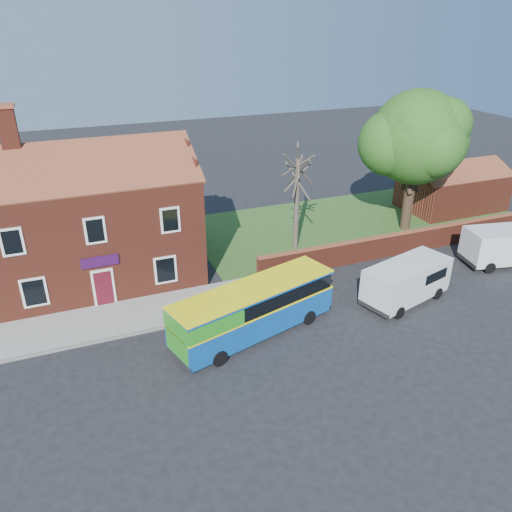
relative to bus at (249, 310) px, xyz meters
name	(u,v)px	position (x,y,z in m)	size (l,w,h in m)	color
ground	(273,352)	(0.53, -1.75, -1.55)	(120.00, 120.00, 0.00)	black
pavement	(110,320)	(-6.47, 4.00, -1.49)	(18.00, 3.50, 0.12)	gray
kerb	(115,338)	(-6.47, 2.25, -1.48)	(18.00, 0.15, 0.14)	slate
grass_strip	(358,222)	(13.53, 11.25, -1.53)	(26.00, 12.00, 0.04)	#426B28
shop_building	(91,225)	(-6.49, 9.75, 1.86)	(12.30, 8.13, 10.50)	maroon
boundary_wall	(407,242)	(13.53, 5.25, -0.74)	(22.00, 0.38, 1.60)	maroon
outbuilding	(452,190)	(22.53, 11.25, 0.06)	(8.20, 5.06, 4.17)	maroon
bus	(249,310)	(0.00, 0.00, 0.00)	(9.19, 4.63, 2.72)	#0E4A9C
van_near	(406,280)	(9.48, -0.03, -0.23)	(5.73, 3.47, 2.35)	silver
van_far	(508,244)	(18.59, 1.47, -0.17)	(5.93, 3.30, 2.46)	silver
large_tree	(416,140)	(16.26, 9.05, 5.21)	(8.47, 6.70, 10.33)	black
bare_tree	(297,200)	(6.84, 8.84, 2.01)	(2.61, 3.10, 6.95)	#4C4238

